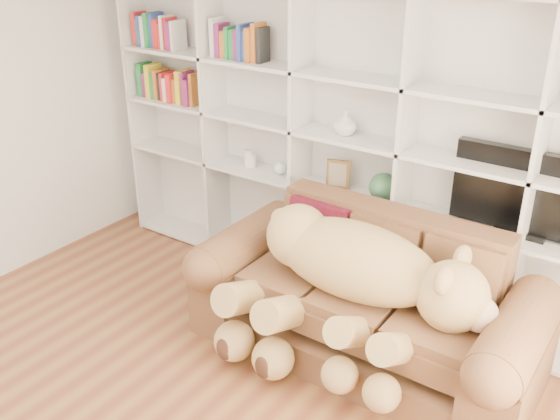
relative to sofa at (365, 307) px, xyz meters
The scene contains 12 objects.
wall_back 1.40m from the sofa, 121.54° to the left, with size 5.00×0.02×2.70m, color white.
bookshelf 1.40m from the sofa, 136.95° to the left, with size 4.43×0.35×2.40m.
sofa is the anchor object (origin of this frame).
teddy_bear 0.36m from the sofa, 101.93° to the right, with size 1.69×0.94×0.98m.
throw_pillow 0.64m from the sofa, 162.10° to the left, with size 0.45×0.15×0.45m, color #570E20.
tv 1.30m from the sofa, 42.60° to the left, with size 0.98×0.18×0.58m.
picture_frame 1.09m from the sofa, 133.44° to the left, with size 0.18×0.03×0.23m, color brown.
green_vase 0.92m from the sofa, 109.75° to the left, with size 0.22×0.22×0.22m, color #2F5D3A.
figurine_tall 1.72m from the sofa, 156.29° to the left, with size 0.07×0.07×0.15m, color silver.
figurine_short 1.68m from the sofa, 155.73° to the left, with size 0.07×0.07×0.12m, color silver.
snow_globe 1.44m from the sofa, 150.64° to the left, with size 0.10×0.10×0.10m, color white.
shelf_vase 1.36m from the sofa, 131.62° to the left, with size 0.18×0.18×0.18m, color beige.
Camera 1 is at (2.07, -1.61, 2.77)m, focal length 40.00 mm.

